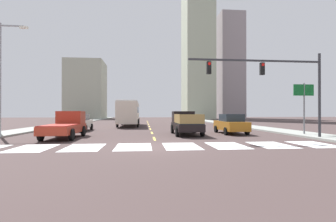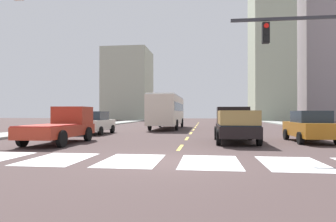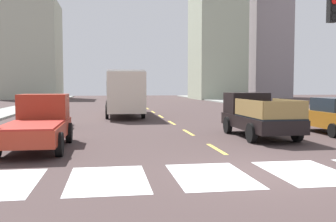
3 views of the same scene
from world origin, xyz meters
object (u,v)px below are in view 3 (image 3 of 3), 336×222
pickup_stakebed (256,116)px  sedan_near_left (335,116)px  city_bus (123,90)px  sedan_far (47,112)px  pickup_dark (39,123)px

pickup_stakebed → sedan_near_left: size_ratio=1.18×
city_bus → sedan_far: city_bus is taller
sedan_near_left → pickup_stakebed: bearing=-178.9°
pickup_stakebed → sedan_far: pickup_stakebed is taller
pickup_dark → city_bus: size_ratio=0.48×
city_bus → pickup_stakebed: bearing=-66.4°
sedan_near_left → city_bus: bearing=124.4°
city_bus → sedan_near_left: bearing=-52.6°
pickup_dark → city_bus: 15.49m
pickup_stakebed → city_bus: 14.31m
pickup_stakebed → city_bus: bearing=109.8°
pickup_dark → sedan_far: (-0.73, 6.69, -0.06)m
pickup_stakebed → city_bus: size_ratio=0.48×
sedan_near_left → sedan_far: size_ratio=1.00×
pickup_dark → sedan_far: bearing=96.6°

